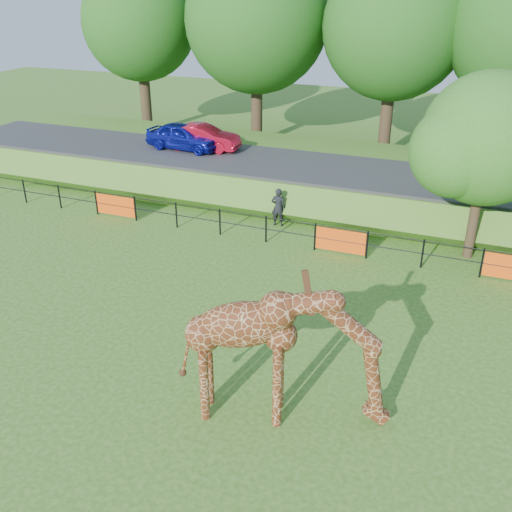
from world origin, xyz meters
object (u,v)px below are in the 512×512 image
object	(u,v)px
tree_east	(490,144)
visitor	(278,207)
car_blue	(184,136)
car_red	(203,137)
giraffe	(285,355)

from	to	relation	value
tree_east	visitor	bearing A→B (deg)	178.84
car_blue	visitor	distance (m)	8.41
car_blue	car_red	bearing A→B (deg)	-66.29
giraffe	tree_east	distance (m)	11.70
giraffe	car_blue	world-z (taller)	giraffe
car_blue	tree_east	distance (m)	15.55
giraffe	tree_east	size ratio (longest dim) A/B	0.72
car_blue	car_red	size ratio (longest dim) A/B	1.03
giraffe	car_red	world-z (taller)	giraffe
visitor	tree_east	size ratio (longest dim) A/B	0.24
car_red	tree_east	world-z (taller)	tree_east
car_red	visitor	distance (m)	7.86
giraffe	visitor	size ratio (longest dim) A/B	2.98
giraffe	car_red	xyz separation A→B (m)	(-10.10, 15.95, 0.32)
visitor	tree_east	xyz separation A→B (m)	(7.73, -0.16, 3.46)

